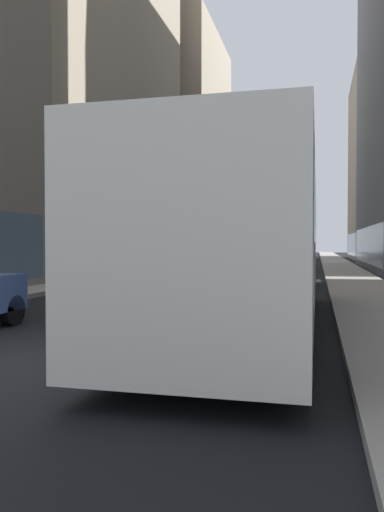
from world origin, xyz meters
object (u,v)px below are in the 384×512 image
Objects in this scene: car_black_suv at (154,270)px; car_silver_sedan at (304,252)px; car_red_coupe at (284,265)px; car_white_van at (220,259)px; car_grey_wagon at (282,254)px; dalmatian_dog at (87,326)px; transit_bus at (250,240)px; box_truck at (234,244)px.

car_black_suv is 37.50m from car_silver_sedan.
car_red_coupe is 1.01× the size of car_white_van.
car_red_coupe is at bearing -60.56° from car_white_van.
car_grey_wagon is 0.92× the size of car_red_coupe.
car_black_suv is 9.70m from dalmatian_dog.
car_white_van is at bearing 119.44° from car_red_coupe.
dalmatian_dog is at bearing -92.38° from car_silver_sedan.
car_black_suv is (-4.00, 6.02, -0.95)m from transit_bus.
transit_bus reaches higher than car_red_coupe.
transit_bus is at bearing -77.36° from car_white_van.
car_red_coupe reaches higher than dalmatian_dog.
car_red_coupe is at bearing -86.01° from car_grey_wagon.
car_black_suv is at bearing -90.00° from car_white_van.
transit_bus is 7.29m from car_black_suv.
transit_bus is at bearing -90.00° from car_silver_sedan.
box_truck is (-5.60, 32.70, -0.11)m from transit_bus.
car_black_suv is 4.59× the size of dalmatian_dog.
car_red_coupe and car_white_van have the same top height.
car_silver_sedan is 4.85× the size of dalmatian_dog.
box_truck reaches higher than car_grey_wagon.
car_red_coupe is 8.14m from car_white_van.
dalmatian_dog is (2.06, -9.47, -0.31)m from car_black_suv.
dalmatian_dog is at bearing -90.53° from car_grey_wagon.
dalmatian_dog is at bearing -97.79° from car_red_coupe.
car_red_coupe is 0.93× the size of car_silver_sedan.
car_white_van and car_black_suv have the same top height.
box_truck is (-4.00, -0.96, 0.85)m from car_grey_wagon.
dalmatian_dog is (-1.94, -46.76, -0.31)m from car_silver_sedan.
car_grey_wagon and car_silver_sedan have the same top height.
car_red_coupe is (1.60, -22.91, 0.00)m from car_grey_wagon.
box_truck is at bearing 99.72° from transit_bus.
car_grey_wagon is 4.13× the size of dalmatian_dog.
car_red_coupe is 4.49× the size of dalmatian_dog.
car_grey_wagon is at bearing 92.72° from transit_bus.
car_white_van is 4.47× the size of dalmatian_dog.
car_black_suv is at bearing -86.57° from box_truck.
transit_bus is 2.47× the size of car_silver_sedan.
box_truck is at bearing 96.14° from car_white_van.
car_white_van reaches higher than dalmatian_dog.
transit_bus is 2.67× the size of car_red_coupe.
transit_bus is 18.30m from car_white_van.
car_silver_sedan is (0.00, 43.31, -0.95)m from transit_bus.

